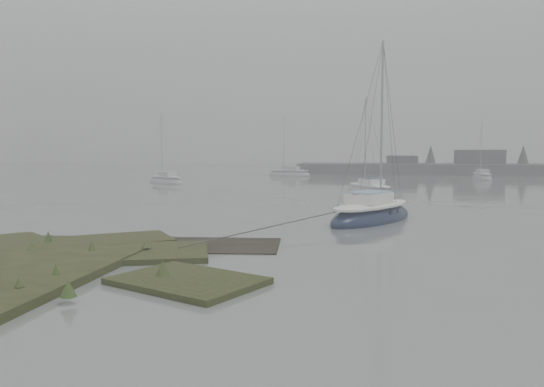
{
  "coord_description": "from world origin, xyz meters",
  "views": [
    {
      "loc": [
        4.76,
        -12.91,
        3.35
      ],
      "look_at": [
        1.64,
        5.32,
        1.8
      ],
      "focal_mm": 35.0,
      "sensor_mm": 36.0,
      "label": 1
    }
  ],
  "objects": [
    {
      "name": "far_shoreline",
      "position": [
        26.84,
        61.9,
        0.85
      ],
      "size": [
        60.0,
        8.0,
        4.15
      ],
      "color": "#4C4F51",
      "rests_on": "ground"
    },
    {
      "name": "sailboat_far_b",
      "position": [
        18.01,
        49.64,
        0.23
      ],
      "size": [
        1.97,
        5.24,
        7.28
      ],
      "rotation": [
        0.0,
        0.0,
        0.05
      ],
      "color": "#ACB2B5",
      "rests_on": "ground"
    },
    {
      "name": "ground",
      "position": [
        0.0,
        30.0,
        0.0
      ],
      "size": [
        160.0,
        160.0,
        0.0
      ],
      "primitive_type": "plane",
      "color": "slate",
      "rests_on": "ground"
    },
    {
      "name": "sailboat_far_a",
      "position": [
        -14.48,
        37.08,
        0.23
      ],
      "size": [
        5.29,
        4.53,
        7.46
      ],
      "rotation": [
        0.0,
        0.0,
        0.94
      ],
      "color": "silver",
      "rests_on": "ground"
    },
    {
      "name": "sailboat_far_c",
      "position": [
        -4.43,
        53.64,
        0.25
      ],
      "size": [
        6.01,
        3.37,
        8.06
      ],
      "rotation": [
        0.0,
        0.0,
        1.29
      ],
      "color": "silver",
      "rests_on": "ground"
    },
    {
      "name": "sailboat_white",
      "position": [
        5.29,
        27.43,
        0.24
      ],
      "size": [
        4.34,
        5.75,
        7.86
      ],
      "rotation": [
        0.0,
        0.0,
        0.52
      ],
      "color": "silver",
      "rests_on": "ground"
    },
    {
      "name": "sailboat_main",
      "position": [
        5.21,
        11.99,
        0.28
      ],
      "size": [
        4.98,
        6.64,
        9.07
      ],
      "rotation": [
        0.0,
        0.0,
        -0.51
      ],
      "color": "#111A32",
      "rests_on": "ground"
    }
  ]
}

